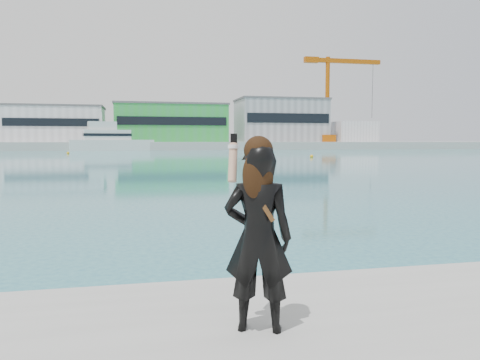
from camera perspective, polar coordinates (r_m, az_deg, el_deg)
The scene contains 11 objects.
far_quay at distance 134.20m, azimuth -11.89°, elevation 4.14°, with size 320.00×40.00×2.00m, color #9E9E99.
warehouse_white at distance 133.85m, azimuth -21.45°, elevation 6.37°, with size 24.48×15.35×9.50m.
warehouse_green at distance 132.58m, azimuth -8.45°, elevation 6.89°, with size 30.60×16.36×10.50m.
warehouse_grey_right at distance 138.58m, azimuth 4.97°, elevation 7.24°, with size 25.50×15.35×12.50m.
ancillary_shed at distance 144.77m, azimuth 13.58°, elevation 5.73°, with size 12.00×10.00×6.00m, color silver.
dock_crane at distance 138.02m, azimuth 11.07°, elevation 10.02°, with size 23.00×4.00×24.00m.
flagpole_right at distance 127.41m, azimuth -1.85°, elevation 6.70°, with size 1.28×0.16×8.00m.
motor_yacht at distance 115.46m, azimuth -15.64°, elevation 4.72°, with size 19.82×8.49×8.96m.
buoy_near at distance 66.60m, azimuth 8.72°, elevation 2.73°, with size 0.50×0.50×0.50m, color #FAA80D.
buoy_far at distance 89.44m, azimuth -20.23°, elevation 3.01°, with size 0.50×0.50×0.50m, color #FAA80D.
woman at distance 3.86m, azimuth 2.22°, elevation -6.38°, with size 0.65×0.52×1.64m.
Camera 1 is at (-1.26, -4.18, 2.38)m, focal length 35.00 mm.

